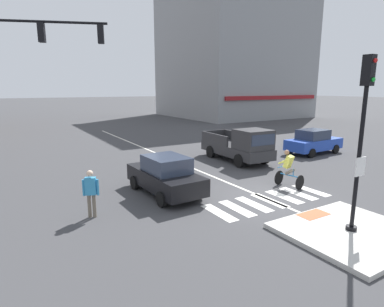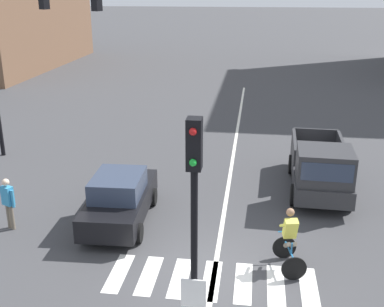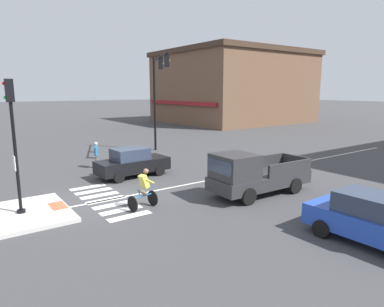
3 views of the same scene
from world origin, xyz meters
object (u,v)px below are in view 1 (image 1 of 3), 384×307
Objects in this scene: signal_pole at (362,129)px; car_blue_cross_right at (313,142)px; traffic_light_mast at (7,70)px; pedestrian_at_curb_left at (91,190)px; car_black_westbound_near at (165,175)px; cyclist at (289,168)px; pickup_truck_charcoal_eastbound_mid at (241,146)px.

signal_pole reaches higher than car_blue_cross_right.
signal_pole is 0.69× the size of traffic_light_mast.
pedestrian_at_curb_left is (-15.59, -3.36, 0.17)m from car_blue_cross_right.
traffic_light_mast reaches higher than car_black_westbound_near.
traffic_light_mast is 7.27m from pedestrian_at_curb_left.
signal_pole reaches higher than pedestrian_at_curb_left.
signal_pole is 1.23× the size of car_black_westbound_near.
cyclist is at bearing 65.60° from signal_pole.
car_blue_cross_right is (17.52, -2.27, -4.34)m from traffic_light_mast.
pickup_truck_charcoal_eastbound_mid reaches higher than car_blue_cross_right.
signal_pole is 3.07× the size of pedestrian_at_curb_left.
cyclist reaches higher than car_blue_cross_right.
pedestrian_at_curb_left is (-9.76, -3.95, 0.00)m from pickup_truck_charcoal_eastbound_mid.
pedestrian_at_curb_left is at bearing -164.37° from car_black_westbound_near.
car_blue_cross_right is 0.81× the size of pickup_truck_charcoal_eastbound_mid.
traffic_light_mast is 1.43× the size of pickup_truck_charcoal_eastbound_mid.
traffic_light_mast is at bearing 171.80° from pickup_truck_charcoal_eastbound_mid.
pickup_truck_charcoal_eastbound_mid is (6.51, 3.04, 0.17)m from car_black_westbound_near.
pickup_truck_charcoal_eastbound_mid reaches higher than pedestrian_at_curb_left.
pedestrian_at_curb_left is at bearing -157.95° from pickup_truck_charcoal_eastbound_mid.
traffic_light_mast is 4.41× the size of cyclist.
car_blue_cross_right is at bearing -5.78° from pickup_truck_charcoal_eastbound_mid.
pedestrian_at_curb_left is (1.93, -5.64, -4.17)m from traffic_light_mast.
car_blue_cross_right is at bearing 43.70° from signal_pole.
pickup_truck_charcoal_eastbound_mid is (3.32, 9.34, -2.25)m from signal_pole.
pedestrian_at_curb_left is at bearing -167.83° from car_blue_cross_right.
car_blue_cross_right is at bearing 31.46° from cyclist.
car_black_westbound_near is at bearing -42.40° from traffic_light_mast.
traffic_light_mast is 12.52m from pickup_truck_charcoal_eastbound_mid.
traffic_light_mast is 1.78× the size of car_blue_cross_right.
traffic_light_mast reaches higher than cyclist.
traffic_light_mast reaches higher than signal_pole.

